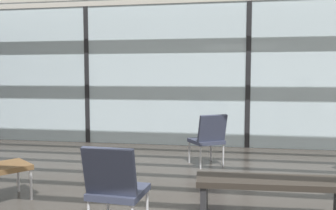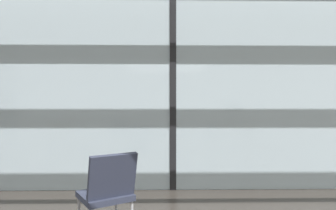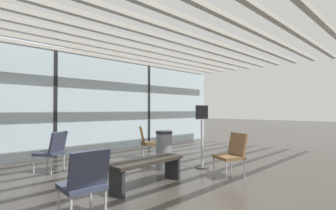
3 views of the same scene
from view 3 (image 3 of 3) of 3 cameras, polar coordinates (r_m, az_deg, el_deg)
name	(u,v)px [view 3 (image 3 of 3)]	position (r m, az deg, el deg)	size (l,w,h in m)	color
ground_plane	(208,206)	(3.88, 8.77, -21.28)	(60.00, 60.00, 0.00)	#38332D
glass_curtain_wall	(55,104)	(7.89, -23.82, 0.24)	(14.00, 0.08, 3.01)	silver
window_mullion_1	(55,104)	(7.89, -23.82, 0.24)	(0.10, 0.12, 3.01)	black
window_mullion_2	(148,105)	(9.76, -4.41, -0.07)	(0.10, 0.12, 3.01)	black
ceiling_slats	(126,21)	(5.27, -9.35, 17.99)	(13.72, 6.72, 0.10)	#B7B2A8
lounge_chair_0	(85,180)	(3.38, -17.96, -15.56)	(0.52, 0.56, 0.87)	#33384C
lounge_chair_1	(232,152)	(5.37, 14.10, -10.09)	(0.67, 0.65, 0.87)	brown
lounge_chair_3	(147,140)	(7.22, -4.79, -7.77)	(0.71, 0.70, 0.87)	brown
lounge_chair_4	(53,149)	(6.12, -24.17, -8.92)	(0.68, 0.70, 0.87)	#33384C
waiting_bench	(148,166)	(4.63, -4.55, -13.25)	(1.52, 0.48, 0.47)	#28231E
trash_bin	(164,150)	(5.87, -0.88, -9.95)	(0.38, 0.38, 0.86)	slate
info_sign	(202,138)	(6.04, 7.56, -7.34)	(0.44, 0.32, 1.44)	#333333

